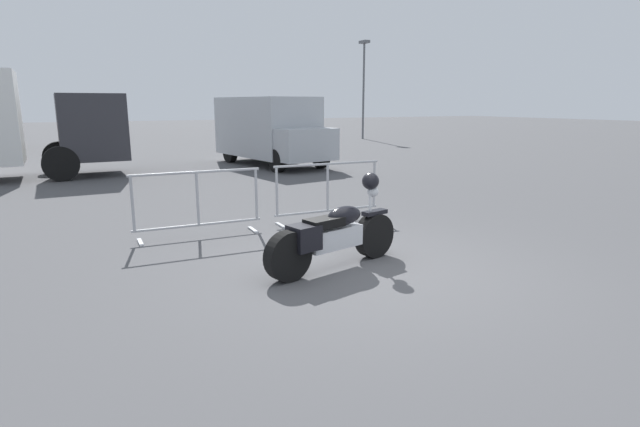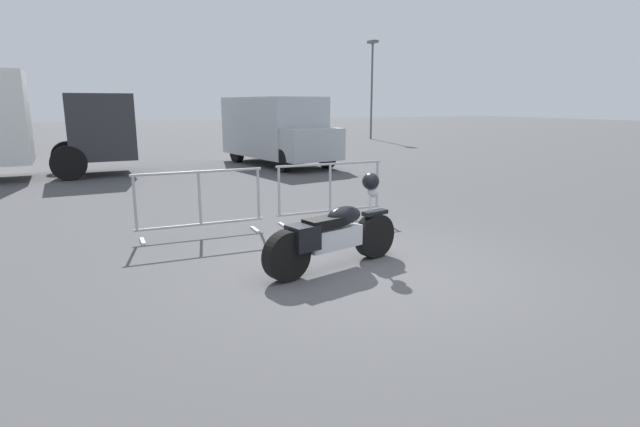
{
  "view_description": "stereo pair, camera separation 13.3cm",
  "coord_description": "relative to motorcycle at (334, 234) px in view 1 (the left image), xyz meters",
  "views": [
    {
      "loc": [
        -3.41,
        -5.08,
        2.11
      ],
      "look_at": [
        -0.37,
        0.75,
        0.65
      ],
      "focal_mm": 28.0,
      "sensor_mm": 36.0,
      "label": 1
    },
    {
      "loc": [
        -3.29,
        -5.14,
        2.11
      ],
      "look_at": [
        -0.37,
        0.75,
        0.65
      ],
      "focal_mm": 28.0,
      "sensor_mm": 36.0,
      "label": 2
    }
  ],
  "objects": [
    {
      "name": "ground_plane",
      "position": [
        0.37,
        -0.35,
        -0.46
      ],
      "size": [
        120.0,
        120.0,
        0.0
      ],
      "primitive_type": "plane",
      "color": "#4C4C4F"
    },
    {
      "name": "crowd_barrier_far",
      "position": [
        1.17,
        2.35,
        0.1
      ],
      "size": [
        2.05,
        0.51,
        1.07
      ],
      "rotation": [
        0.0,
        0.0,
        -0.04
      ],
      "color": "#9EA0A5",
      "rests_on": "ground"
    },
    {
      "name": "pedestrian",
      "position": [
        -4.67,
        17.99,
        0.46
      ],
      "size": [
        0.46,
        0.46,
        1.69
      ],
      "rotation": [
        0.0,
        0.0,
        0.49
      ],
      "color": "#262838",
      "rests_on": "ground"
    },
    {
      "name": "planter_island",
      "position": [
        5.37,
        14.97,
        -0.17
      ],
      "size": [
        4.05,
        4.05,
        1.01
      ],
      "color": "#ADA89E",
      "rests_on": "ground"
    },
    {
      "name": "motorcycle",
      "position": [
        0.0,
        0.0,
        0.0
      ],
      "size": [
        2.1,
        0.64,
        1.2
      ],
      "rotation": [
        0.0,
        0.0,
        0.22
      ],
      "color": "black",
      "rests_on": "ground"
    },
    {
      "name": "crowd_barrier_near",
      "position": [
        -1.17,
        2.35,
        0.1
      ],
      "size": [
        2.05,
        0.51,
        1.07
      ],
      "rotation": [
        0.0,
        0.0,
        -0.04
      ],
      "color": "#9EA0A5",
      "rests_on": "ground"
    },
    {
      "name": "delivery_van",
      "position": [
        3.5,
        10.86,
        0.79
      ],
      "size": [
        2.66,
        5.23,
        2.31
      ],
      "rotation": [
        0.0,
        0.0,
        -1.42
      ],
      "color": "#B2B7BC",
      "rests_on": "ground"
    },
    {
      "name": "street_lamp",
      "position": [
        13.38,
        20.42,
        3.26
      ],
      "size": [
        0.36,
        0.7,
        5.68
      ],
      "color": "#595B60",
      "rests_on": "ground"
    }
  ]
}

